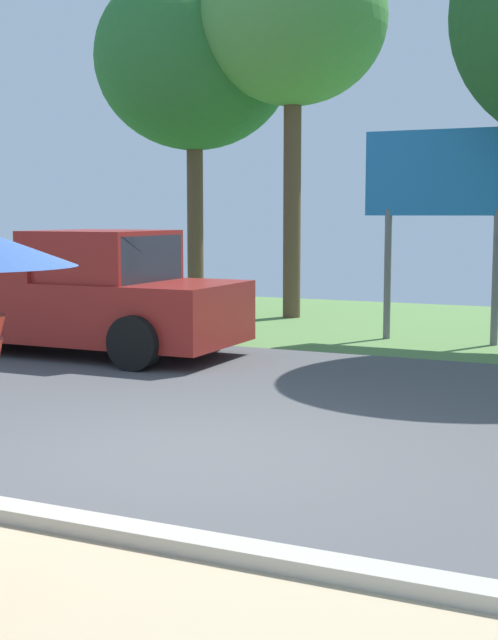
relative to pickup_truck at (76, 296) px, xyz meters
The scene contains 5 objects.
ground_plane 4.73m from the pickup_truck, 18.56° to the right, with size 40.00×22.00×0.20m.
pickup_truck is the anchor object (origin of this frame).
roadside_billboard 6.17m from the pickup_truck, 35.53° to the left, with size 2.60×0.12×3.50m.
tree_center_back 7.86m from the pickup_truck, 101.48° to the left, with size 4.33×4.33×7.45m.
tree_right_far 7.75m from the pickup_truck, 77.50° to the left, with size 3.78×3.78×7.72m.
Camera 1 is at (3.67, -6.74, 2.12)m, focal length 49.55 mm.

